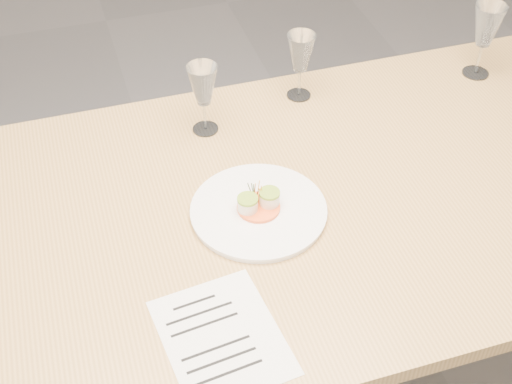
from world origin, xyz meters
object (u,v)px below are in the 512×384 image
object	(u,v)px
wine_glass_0	(203,87)
wine_glass_1	(301,54)
dining_table	(213,238)
dinner_plate	(259,210)
recipe_sheet	(221,337)
wine_glass_2	(487,27)

from	to	relation	value
wine_glass_0	wine_glass_1	bearing A→B (deg)	14.00
dining_table	wine_glass_0	size ratio (longest dim) A/B	12.39
dinner_plate	dining_table	bearing A→B (deg)	170.78
wine_glass_1	recipe_sheet	bearing A→B (deg)	-120.28
dinner_plate	recipe_sheet	bearing A→B (deg)	-119.46
dining_table	wine_glass_0	distance (m)	0.39
dining_table	wine_glass_2	xyz separation A→B (m)	(0.88, 0.35, 0.22)
dining_table	dinner_plate	world-z (taller)	dinner_plate
wine_glass_1	dinner_plate	bearing A→B (deg)	-120.88
dining_table	recipe_sheet	distance (m)	0.34
recipe_sheet	wine_glass_2	bearing A→B (deg)	28.83
wine_glass_1	wine_glass_2	distance (m)	0.53
dining_table	dinner_plate	size ratio (longest dim) A/B	7.61
dining_table	dinner_plate	distance (m)	0.13
recipe_sheet	dinner_plate	bearing A→B (deg)	54.08
dinner_plate	wine_glass_0	size ratio (longest dim) A/B	1.63
wine_glass_0	wine_glass_1	distance (m)	0.30
recipe_sheet	wine_glass_0	bearing A→B (deg)	71.86
dining_table	wine_glass_1	xyz separation A→B (m)	(0.35, 0.40, 0.20)
wine_glass_0	wine_glass_1	world-z (taller)	wine_glass_0
wine_glass_1	wine_glass_2	world-z (taller)	wine_glass_2
recipe_sheet	wine_glass_1	distance (m)	0.84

